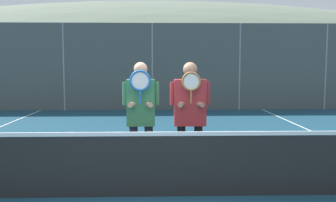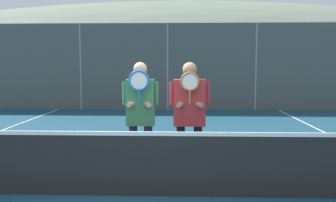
{
  "view_description": "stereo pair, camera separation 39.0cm",
  "coord_description": "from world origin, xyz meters",
  "px_view_note": "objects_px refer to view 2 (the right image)",
  "views": [
    {
      "loc": [
        0.19,
        -5.07,
        1.86
      ],
      "look_at": [
        0.36,
        0.76,
        1.27
      ],
      "focal_mm": 40.0,
      "sensor_mm": 36.0,
      "label": 1
    },
    {
      "loc": [
        0.58,
        -5.07,
        1.86
      ],
      "look_at": [
        0.36,
        0.76,
        1.27
      ],
      "focal_mm": 40.0,
      "sensor_mm": 36.0,
      "label": 2
    }
  ],
  "objects_px": {
    "player_center_left": "(189,112)",
    "car_center": "(247,84)",
    "car_far_left": "(34,83)",
    "car_left_of_center": "(136,83)",
    "player_leftmost": "(140,112)"
  },
  "relations": [
    {
      "from": "car_far_left",
      "to": "player_center_left",
      "type": "bearing_deg",
      "value": -58.92
    },
    {
      "from": "player_center_left",
      "to": "car_center",
      "type": "relative_size",
      "value": 0.39
    },
    {
      "from": "car_far_left",
      "to": "car_left_of_center",
      "type": "relative_size",
      "value": 0.94
    },
    {
      "from": "car_center",
      "to": "player_center_left",
      "type": "bearing_deg",
      "value": -103.79
    },
    {
      "from": "player_leftmost",
      "to": "car_far_left",
      "type": "distance_m",
      "value": 13.63
    },
    {
      "from": "player_center_left",
      "to": "car_center",
      "type": "bearing_deg",
      "value": 76.21
    },
    {
      "from": "car_far_left",
      "to": "car_center",
      "type": "bearing_deg",
      "value": -1.55
    },
    {
      "from": "car_far_left",
      "to": "car_left_of_center",
      "type": "distance_m",
      "value": 4.96
    },
    {
      "from": "player_leftmost",
      "to": "car_left_of_center",
      "type": "bearing_deg",
      "value": 97.46
    },
    {
      "from": "player_leftmost",
      "to": "car_left_of_center",
      "type": "distance_m",
      "value": 11.75
    },
    {
      "from": "car_far_left",
      "to": "car_center",
      "type": "xyz_separation_m",
      "value": [
        10.1,
        -0.27,
        -0.01
      ]
    },
    {
      "from": "player_center_left",
      "to": "car_far_left",
      "type": "distance_m",
      "value": 14.0
    },
    {
      "from": "player_center_left",
      "to": "car_left_of_center",
      "type": "height_order",
      "value": "player_center_left"
    },
    {
      "from": "player_center_left",
      "to": "car_left_of_center",
      "type": "xyz_separation_m",
      "value": [
        -2.28,
        11.65,
        -0.2
      ]
    },
    {
      "from": "car_far_left",
      "to": "car_left_of_center",
      "type": "xyz_separation_m",
      "value": [
        4.95,
        -0.34,
        0.01
      ]
    }
  ]
}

